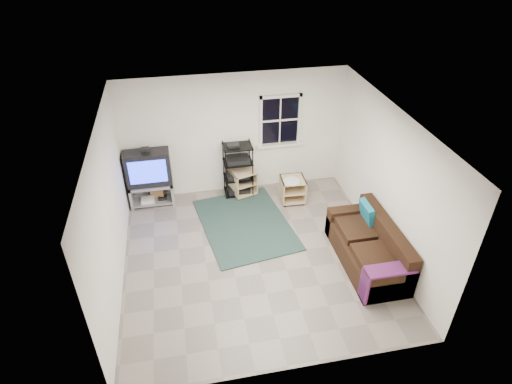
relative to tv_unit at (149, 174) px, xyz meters
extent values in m
plane|color=gray|center=(1.81, -2.05, -0.72)|extent=(4.60, 4.60, 0.00)
plane|color=white|center=(1.81, -2.05, 1.88)|extent=(4.60, 4.60, 0.00)
plane|color=white|center=(1.81, 0.25, 0.58)|extent=(4.60, 0.00, 4.60)
plane|color=white|center=(1.81, -4.35, 0.58)|extent=(4.60, 0.00, 4.60)
plane|color=white|center=(-0.49, -2.05, 0.58)|extent=(0.00, 4.60, 4.60)
plane|color=white|center=(4.11, -2.05, 0.58)|extent=(0.00, 4.60, 4.60)
cube|color=black|center=(2.76, 0.23, 0.83)|extent=(0.80, 0.01, 1.02)
cube|color=silver|center=(2.76, 0.21, 1.35)|extent=(0.88, 0.06, 0.06)
cube|color=silver|center=(2.76, 0.20, 0.28)|extent=(0.98, 0.14, 0.05)
cube|color=silver|center=(2.35, 0.21, 0.83)|extent=(0.06, 0.06, 1.10)
cube|color=silver|center=(3.17, 0.21, 0.83)|extent=(0.06, 0.06, 1.10)
cube|color=silver|center=(2.76, 0.22, 0.83)|extent=(0.78, 0.04, 0.04)
cube|color=#929299|center=(0.00, -0.01, -0.26)|extent=(0.89, 0.44, 0.05)
cube|color=#929299|center=(-0.42, -0.01, -0.47)|extent=(0.05, 0.44, 0.49)
cube|color=#929299|center=(0.42, -0.01, -0.47)|extent=(0.05, 0.44, 0.49)
cube|color=#929299|center=(0.00, -0.01, -0.66)|extent=(0.78, 0.41, 0.04)
cube|color=#929299|center=(0.00, 0.20, -0.47)|extent=(0.89, 0.04, 0.49)
cube|color=silver|center=(-0.11, -0.04, -0.60)|extent=(0.27, 0.21, 0.07)
cube|color=black|center=(0.20, -0.01, -0.61)|extent=(0.18, 0.16, 0.05)
cube|color=black|center=(0.00, -0.01, 0.14)|extent=(0.89, 0.37, 0.73)
cube|color=#1E34FF|center=(0.00, -0.20, 0.15)|extent=(0.73, 0.01, 0.50)
cube|color=black|center=(0.00, -0.01, 0.55)|extent=(0.16, 0.12, 0.09)
cylinder|color=black|center=(1.54, -0.19, -0.12)|extent=(0.02, 0.02, 1.20)
cylinder|color=black|center=(2.10, -0.19, -0.12)|extent=(0.02, 0.02, 1.20)
cylinder|color=black|center=(1.54, 0.21, -0.12)|extent=(0.02, 0.02, 1.20)
cylinder|color=black|center=(2.10, 0.21, -0.12)|extent=(0.02, 0.02, 1.20)
cube|color=black|center=(1.82, 0.01, -0.66)|extent=(0.60, 0.44, 0.02)
cube|color=black|center=(1.82, 0.01, -0.60)|extent=(0.47, 0.35, 0.10)
cube|color=black|center=(1.82, 0.01, -0.30)|extent=(0.60, 0.44, 0.02)
cube|color=black|center=(1.82, 0.01, -0.24)|extent=(0.47, 0.35, 0.10)
cube|color=black|center=(1.82, 0.01, 0.06)|extent=(0.60, 0.44, 0.02)
cube|color=black|center=(1.82, 0.01, 0.12)|extent=(0.47, 0.35, 0.10)
cube|color=black|center=(1.82, 0.01, 0.43)|extent=(0.60, 0.44, 0.02)
cube|color=tan|center=(1.92, -0.02, -0.16)|extent=(0.60, 0.60, 0.02)
cube|color=tan|center=(1.92, -0.02, -0.66)|extent=(0.60, 0.60, 0.02)
cube|color=tan|center=(1.70, -0.08, -0.41)|extent=(0.16, 0.47, 0.52)
cube|color=tan|center=(2.14, 0.05, -0.41)|extent=(0.16, 0.47, 0.52)
cube|color=tan|center=(1.85, 0.20, -0.41)|extent=(0.43, 0.15, 0.52)
cube|color=tan|center=(1.92, -0.02, -0.43)|extent=(0.56, 0.57, 0.02)
cylinder|color=black|center=(1.79, -0.26, -0.69)|extent=(0.05, 0.05, 0.05)
cylinder|color=black|center=(2.05, 0.23, -0.69)|extent=(0.05, 0.05, 0.05)
cube|color=tan|center=(2.89, -0.49, -0.19)|extent=(0.51, 0.51, 0.02)
cube|color=tan|center=(2.89, -0.49, -0.66)|extent=(0.51, 0.51, 0.02)
cube|color=tan|center=(2.66, -0.48, -0.42)|extent=(0.04, 0.49, 0.48)
cube|color=tan|center=(3.12, -0.50, -0.42)|extent=(0.04, 0.49, 0.48)
cube|color=tan|center=(2.90, -0.25, -0.42)|extent=(0.44, 0.04, 0.48)
cube|color=tan|center=(2.89, -0.49, -0.44)|extent=(0.46, 0.48, 0.02)
cylinder|color=black|center=(2.69, -0.67, -0.69)|extent=(0.05, 0.05, 0.05)
cylinder|color=black|center=(3.09, -0.30, -0.69)|extent=(0.05, 0.05, 0.05)
cylinder|color=silver|center=(2.84, -0.58, -0.17)|extent=(0.34, 0.34, 0.03)
cube|color=black|center=(3.65, -2.57, -0.52)|extent=(0.84, 1.88, 0.39)
cube|color=black|center=(3.96, -2.57, -0.12)|extent=(0.23, 1.88, 0.40)
cube|color=black|center=(3.65, -1.75, -0.43)|extent=(0.84, 0.23, 0.58)
cube|color=black|center=(3.65, -3.40, -0.43)|extent=(0.84, 0.23, 0.58)
cube|color=black|center=(3.58, -2.95, -0.26)|extent=(0.56, 0.68, 0.12)
cube|color=black|center=(3.58, -2.20, -0.26)|extent=(0.56, 0.68, 0.12)
cube|color=teal|center=(3.82, -2.06, -0.04)|extent=(0.19, 0.45, 0.39)
cube|color=navy|center=(3.63, -3.40, -0.12)|extent=(0.78, 0.28, 0.04)
cube|color=navy|center=(3.25, -3.40, -0.41)|extent=(0.04, 0.28, 0.54)
cube|color=black|center=(1.77, -1.11, -0.70)|extent=(1.92, 2.43, 0.03)
cube|color=#A07C48|center=(0.11, 0.11, -0.52)|extent=(0.32, 0.25, 0.40)
camera|label=1|loc=(0.70, -7.68, 4.47)|focal=30.00mm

